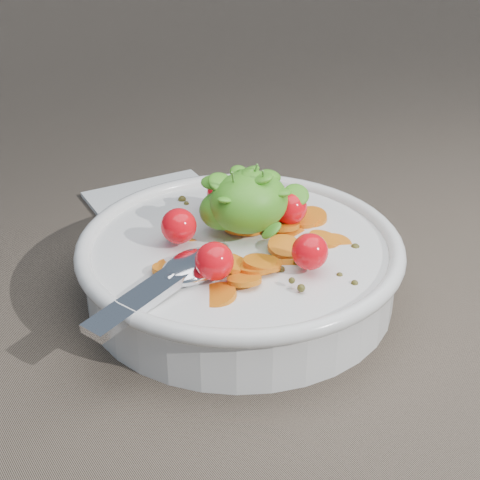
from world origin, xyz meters
TOP-DOWN VIEW (x-y plane):
  - ground at (0.00, 0.00)m, footprint 6.00×6.00m
  - bowl at (-0.03, 0.01)m, footprint 0.30×0.28m
  - napkin at (-0.01, 0.21)m, footprint 0.15×0.13m

SIDE VIEW (x-z plane):
  - ground at x=0.00m, z-range 0.00..0.00m
  - napkin at x=-0.01m, z-range 0.00..0.01m
  - bowl at x=-0.03m, z-range -0.03..0.09m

